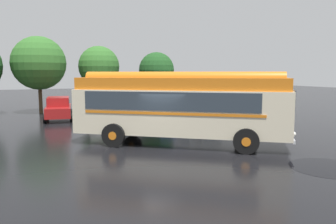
{
  "coord_description": "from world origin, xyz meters",
  "views": [
    {
      "loc": [
        -5.77,
        -14.02,
        3.44
      ],
      "look_at": [
        0.84,
        1.58,
        1.4
      ],
      "focal_mm": 35.0,
      "sensor_mm": 36.0,
      "label": 1
    }
  ],
  "objects": [
    {
      "name": "tree_right_of_centre",
      "position": [
        5.61,
        15.77,
        3.74
      ],
      "size": [
        3.39,
        3.39,
        5.41
      ],
      "color": "#4C3823",
      "rests_on": "ground"
    },
    {
      "name": "ground_plane",
      "position": [
        0.0,
        0.0,
        0.0
      ],
      "size": [
        120.0,
        120.0,
        0.0
      ],
      "primitive_type": "plane",
      "color": "black"
    },
    {
      "name": "vintage_bus",
      "position": [
        0.85,
        0.08,
        1.89
      ],
      "size": [
        9.6,
        7.9,
        3.49
      ],
      "color": "beige",
      "rests_on": "ground"
    },
    {
      "name": "car_near_left",
      "position": [
        -3.88,
        11.04,
        0.85
      ],
      "size": [
        2.32,
        4.37,
        1.66
      ],
      "color": "maroon",
      "rests_on": "ground"
    },
    {
      "name": "car_mid_left",
      "position": [
        -0.92,
        11.06,
        0.85
      ],
      "size": [
        2.28,
        4.35,
        1.66
      ],
      "color": "silver",
      "rests_on": "ground"
    },
    {
      "name": "tree_left_of_centre",
      "position": [
        -4.81,
        15.84,
        4.32
      ],
      "size": [
        4.5,
        4.5,
        6.49
      ],
      "color": "#4C3823",
      "rests_on": "ground"
    },
    {
      "name": "car_mid_right",
      "position": [
        1.83,
        10.94,
        0.85
      ],
      "size": [
        2.11,
        4.27,
        1.66
      ],
      "color": "black",
      "rests_on": "ground"
    },
    {
      "name": "puddle_patch",
      "position": [
        4.12,
        -5.64,
        0.0
      ],
      "size": [
        2.74,
        2.74,
        0.01
      ],
      "primitive_type": "cylinder",
      "color": "black",
      "rests_on": "ground"
    },
    {
      "name": "car_far_right",
      "position": [
        4.31,
        10.99,
        0.85
      ],
      "size": [
        2.38,
        4.39,
        1.66
      ],
      "color": "navy",
      "rests_on": "ground"
    },
    {
      "name": "tree_centre",
      "position": [
        0.2,
        16.55,
        3.97
      ],
      "size": [
        3.75,
        3.75,
        5.89
      ],
      "color": "#4C3823",
      "rests_on": "ground"
    },
    {
      "name": "box_van",
      "position": [
        7.18,
        11.0,
        1.36
      ],
      "size": [
        2.46,
        5.82,
        2.5
      ],
      "color": "#B2B7BC",
      "rests_on": "ground"
    }
  ]
}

